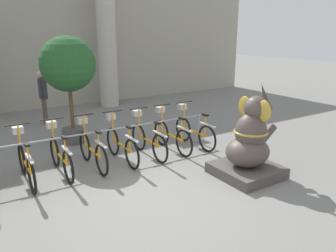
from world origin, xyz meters
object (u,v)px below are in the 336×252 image
Objects in this scene: bicycle_2 at (26,163)px; bicycle_7 at (171,134)px; bicycle_4 at (92,149)px; person_pedestrian at (43,93)px; bicycle_3 at (60,155)px; bicycle_5 at (121,144)px; bicycle_6 at (148,139)px; bicycle_8 at (194,130)px; potted_tree at (68,68)px; elephant_statue at (249,145)px.

bicycle_7 is (3.37, 0.04, 0.00)m from bicycle_2.
person_pedestrian is at bearing 90.72° from bicycle_4.
bicycle_4 is at bearing 2.76° from bicycle_2.
bicycle_3 is 0.99× the size of person_pedestrian.
bicycle_5 is at bearing -80.13° from person_pedestrian.
bicycle_7 is 4.72m from person_pedestrian.
bicycle_6 is at bearing -2.72° from bicycle_5.
bicycle_8 is (0.67, -0.02, 0.00)m from bicycle_7.
potted_tree is at bearing 142.82° from bicycle_8.
bicycle_3 is at bearing 179.25° from bicycle_8.
potted_tree reaches higher than elephant_statue.
potted_tree is (0.83, 1.88, 1.57)m from bicycle_3.
elephant_statue is 4.84m from potted_tree.
bicycle_8 is at bearing 0.35° from bicycle_6.
person_pedestrian is at bearing 123.20° from bicycle_8.
bicycle_3 is at bearing 179.45° from bicycle_7.
bicycle_4 is at bearing 179.35° from bicycle_7.
potted_tree is (-1.19, 1.93, 1.57)m from bicycle_6.
elephant_statue is at bearing -67.55° from person_pedestrian.
bicycle_2 is at bearing -179.67° from bicycle_6.
bicycle_4 is 1.00× the size of bicycle_7.
person_pedestrian is at bearing 112.45° from elephant_statue.
bicycle_7 is at bearing -0.24° from bicycle_5.
bicycle_2 and bicycle_5 have the same top height.
bicycle_3 is 0.67m from bicycle_4.
bicycle_4 and bicycle_8 have the same top height.
bicycle_2 is at bearing -179.29° from bicycle_7.
person_pedestrian is at bearing 72.95° from bicycle_2.
bicycle_2 and bicycle_7 have the same top height.
bicycle_7 is at bearing 0.71° from bicycle_2.
potted_tree is at bearing -84.68° from person_pedestrian.
bicycle_3 is (0.67, 0.07, 0.00)m from bicycle_2.
bicycle_2 is 4.47m from person_pedestrian.
bicycle_7 is (2.70, -0.03, 0.00)m from bicycle_3.
bicycle_2 is 3.37m from bicycle_7.
elephant_statue is (0.52, -2.09, 0.23)m from bicycle_7.
person_pedestrian is at bearing 116.38° from bicycle_7.
bicycle_4 is 3.31m from elephant_statue.
bicycle_5 is 1.35m from bicycle_7.
bicycle_5 is 0.99× the size of person_pedestrian.
person_pedestrian reaches higher than bicycle_7.
person_pedestrian is (-1.40, 4.21, 0.62)m from bicycle_6.
potted_tree is (0.16, 1.89, 1.57)m from bicycle_4.
bicycle_7 is at bearing 178.46° from bicycle_8.
bicycle_3 is 4.25m from person_pedestrian.
person_pedestrian is 2.48m from potted_tree.
elephant_statue reaches higher than bicycle_8.
bicycle_6 is 1.00× the size of bicycle_8.
bicycle_2 is at bearing 152.23° from elephant_statue.
bicycle_6 is at bearing -179.65° from bicycle_8.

